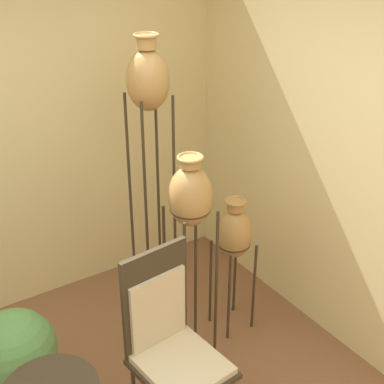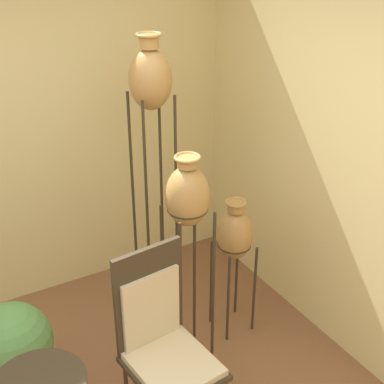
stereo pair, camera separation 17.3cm
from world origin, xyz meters
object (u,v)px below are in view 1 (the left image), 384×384
at_px(vase_stand_short, 234,235).
at_px(chair, 171,339).
at_px(vase_stand_medium, 190,202).
at_px(potted_plant, 16,358).
at_px(vase_stand_tall, 148,90).

relative_size(vase_stand_short, chair, 0.92).
xyz_separation_m(vase_stand_medium, vase_stand_short, (0.44, 0.13, -0.44)).
bearing_deg(potted_plant, vase_stand_tall, 17.89).
height_order(vase_stand_short, chair, chair).
xyz_separation_m(vase_stand_short, potted_plant, (-1.53, 0.10, -0.39)).
xyz_separation_m(vase_stand_tall, vase_stand_medium, (-0.08, -0.60, -0.52)).
bearing_deg(chair, vase_stand_short, 25.09).
distance_m(vase_stand_tall, vase_stand_medium, 0.80).
distance_m(vase_stand_short, potted_plant, 1.58).
bearing_deg(vase_stand_medium, chair, -135.81).
distance_m(vase_stand_medium, vase_stand_short, 0.64).
xyz_separation_m(vase_stand_short, chair, (-0.81, -0.48, -0.16)).
bearing_deg(vase_stand_short, potted_plant, 176.23).
distance_m(chair, potted_plant, 0.95).
bearing_deg(vase_stand_tall, chair, -114.68).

